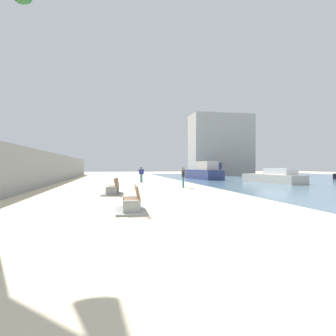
# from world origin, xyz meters

# --- Properties ---
(ground_plane) EXTENTS (120.00, 120.00, 0.00)m
(ground_plane) POSITION_xyz_m (0.00, 18.00, 0.00)
(ground_plane) COLOR beige
(seawall) EXTENTS (0.80, 64.00, 2.93)m
(seawall) POSITION_xyz_m (-7.50, 18.00, 1.46)
(seawall) COLOR gray
(seawall) RESTS_ON ground
(bench_near) EXTENTS (1.16, 2.13, 0.98)m
(bench_near) POSITION_xyz_m (-1.00, 1.76, 0.23)
(bench_near) COLOR gray
(bench_near) RESTS_ON ground
(bench_far) EXTENTS (1.34, 2.22, 0.98)m
(bench_far) POSITION_xyz_m (-1.65, 8.46, 0.23)
(bench_far) COLOR gray
(bench_far) RESTS_ON ground
(person_walking) EXTENTS (0.53, 0.22, 1.61)m
(person_walking) POSITION_xyz_m (1.25, 20.95, 0.93)
(person_walking) COLOR teal
(person_walking) RESTS_ON ground
(person_standing) EXTENTS (0.31, 0.48, 1.62)m
(person_standing) POSITION_xyz_m (3.77, 13.13, 0.94)
(person_standing) COLOR teal
(person_standing) RESTS_ON ground
(boat_nearest) EXTENTS (3.11, 7.54, 1.44)m
(boat_nearest) POSITION_xyz_m (13.87, 17.02, 0.59)
(boat_nearest) COLOR beige
(boat_nearest) RESTS_ON water_bay
(boat_distant) EXTENTS (2.92, 7.79, 2.24)m
(boat_distant) POSITION_xyz_m (9.72, 26.21, 0.87)
(boat_distant) COLOR navy
(boat_distant) RESTS_ON water_bay
(boat_mid_bay) EXTENTS (3.89, 5.01, 2.26)m
(boat_mid_bay) POSITION_xyz_m (16.46, 41.69, 0.86)
(boat_mid_bay) COLOR beige
(boat_mid_bay) RESTS_ON water_bay
(harbor_building) EXTENTS (12.00, 6.00, 11.88)m
(harbor_building) POSITION_xyz_m (19.62, 46.00, 5.94)
(harbor_building) COLOR #ADAAA3
(harbor_building) RESTS_ON ground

